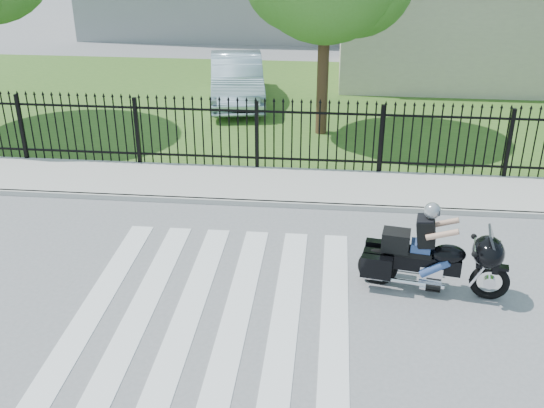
{
  "coord_description": "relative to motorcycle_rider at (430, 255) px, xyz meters",
  "views": [
    {
      "loc": [
        1.83,
        -8.63,
        6.14
      ],
      "look_at": [
        0.77,
        2.04,
        1.0
      ],
      "focal_mm": 42.0,
      "sensor_mm": 36.0,
      "label": 1
    }
  ],
  "objects": [
    {
      "name": "curb",
      "position": [
        -3.58,
        3.04,
        -0.63
      ],
      "size": [
        40.0,
        0.12,
        0.12
      ],
      "primitive_type": "cube",
      "color": "#ADAAA3",
      "rests_on": "ground"
    },
    {
      "name": "parked_car",
      "position": [
        -4.95,
        10.86,
        0.11
      ],
      "size": [
        2.45,
        4.96,
        1.56
      ],
      "primitive_type": "imported",
      "rotation": [
        0.0,
        0.0,
        0.17
      ],
      "color": "#A6BFD1",
      "rests_on": "grass_strip"
    },
    {
      "name": "building_low",
      "position": [
        3.42,
        15.04,
        1.06
      ],
      "size": [
        10.0,
        6.0,
        3.5
      ],
      "primitive_type": "cube",
      "color": "beige",
      "rests_on": "ground"
    },
    {
      "name": "iron_fence",
      "position": [
        -3.58,
        5.04,
        0.21
      ],
      "size": [
        26.0,
        0.04,
        1.8
      ],
      "color": "black",
      "rests_on": "ground"
    },
    {
      "name": "crosswalk",
      "position": [
        -3.58,
        -0.96,
        -0.69
      ],
      "size": [
        5.0,
        5.5,
        0.01
      ],
      "primitive_type": null,
      "color": "silver",
      "rests_on": "ground"
    },
    {
      "name": "motorcycle_rider",
      "position": [
        0.0,
        0.0,
        0.0
      ],
      "size": [
        2.55,
        1.09,
        1.7
      ],
      "rotation": [
        0.0,
        0.0,
        -0.17
      ],
      "color": "black",
      "rests_on": "ground"
    },
    {
      "name": "sidewalk",
      "position": [
        -3.58,
        4.04,
        -0.63
      ],
      "size": [
        40.0,
        2.0,
        0.12
      ],
      "primitive_type": "cube",
      "color": "#ADAAA3",
      "rests_on": "ground"
    },
    {
      "name": "grass_strip",
      "position": [
        -3.58,
        11.04,
        -0.68
      ],
      "size": [
        40.0,
        12.0,
        0.02
      ],
      "primitive_type": "cube",
      "color": "#355D20",
      "rests_on": "ground"
    },
    {
      "name": "ground",
      "position": [
        -3.58,
        -0.96,
        -0.69
      ],
      "size": [
        120.0,
        120.0,
        0.0
      ],
      "primitive_type": "plane",
      "color": "slate",
      "rests_on": "ground"
    }
  ]
}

